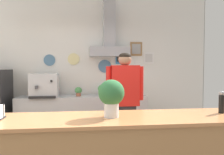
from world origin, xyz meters
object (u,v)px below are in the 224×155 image
basil_vase (111,96)px  potted_thyme (102,90)px  pepper_grinder (222,102)px  espresso_machine (45,85)px  shop_worker (125,105)px  potted_basil (134,89)px  potted_oregano (78,91)px

basil_vase → potted_thyme: bearing=87.4°
pepper_grinder → espresso_machine: bearing=131.3°
shop_worker → pepper_grinder: bearing=122.2°
espresso_machine → shop_worker: bearing=-41.7°
potted_basil → potted_thyme: bearing=178.9°
espresso_machine → potted_basil: espresso_machine is taller
shop_worker → potted_thyme: (-0.24, 1.24, 0.11)m
potted_basil → pepper_grinder: (0.37, -2.45, 0.11)m
espresso_machine → potted_thyme: bearing=0.8°
espresso_machine → potted_oregano: 0.67m
potted_oregano → potted_basil: (1.12, 0.00, 0.02)m
potted_oregano → potted_basil: 1.12m
potted_oregano → potted_thyme: size_ratio=0.80×
potted_basil → espresso_machine: bearing=-179.9°
espresso_machine → potted_thyme: espresso_machine is taller
espresso_machine → basil_vase: basil_vase is taller
potted_oregano → potted_thyme: potted_thyme is taller
pepper_grinder → potted_oregano: bearing=121.4°
espresso_machine → potted_basil: (1.78, 0.00, -0.10)m
shop_worker → pepper_grinder: (0.77, -1.22, 0.21)m
shop_worker → basil_vase: size_ratio=4.83×
espresso_machine → potted_thyme: (1.14, 0.02, -0.10)m
espresso_machine → pepper_grinder: bearing=-48.7°
potted_oregano → pepper_grinder: size_ratio=0.81×
basil_vase → potted_oregano: bearing=98.3°
potted_thyme → potted_basil: size_ratio=1.05×
espresso_machine → pepper_grinder: espresso_machine is taller
potted_basil → pepper_grinder: 2.48m
pepper_grinder → basil_vase: (-1.13, -0.05, 0.09)m
potted_oregano → espresso_machine: bearing=-179.9°
espresso_machine → pepper_grinder: 3.26m
potted_thyme → pepper_grinder: 2.67m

